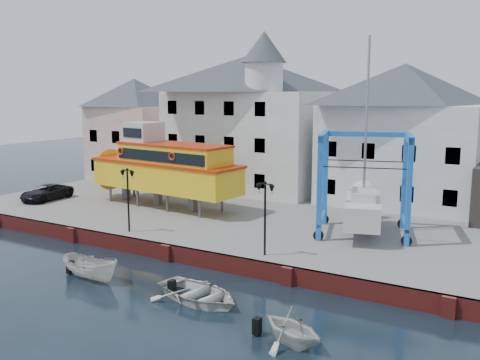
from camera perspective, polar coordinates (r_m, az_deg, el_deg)
The scene contains 14 objects.
ground at distance 32.73m, azimuth -7.81°, elevation -8.54°, with size 140.00×140.00×0.00m, color black.
hardstanding at distance 41.45m, azimuth 1.60°, elevation -3.87°, with size 44.00×22.00×1.00m, color #625F5E.
quay_wall at distance 32.65m, azimuth -7.72°, elevation -7.66°, with size 44.00×0.47×1.00m.
building_pink at distance 56.63m, azimuth -11.09°, elevation 5.35°, with size 8.00×7.00×10.30m.
building_white_main at distance 49.23m, azimuth 0.81°, elevation 6.32°, with size 14.00×8.30×14.00m.
building_white_right at distance 44.73m, azimuth 16.91°, elevation 4.63°, with size 12.00×8.00×11.20m.
lamp_post_left at distance 35.14m, azimuth -11.90°, elevation -0.39°, with size 1.12×0.32×4.20m.
lamp_post_right at distance 29.46m, azimuth 2.70°, elevation -2.09°, with size 1.12×0.32×4.20m.
tour_boat at distance 42.98m, azimuth -8.82°, elevation 1.40°, with size 15.44×5.16×6.60m.
travel_lift at distance 35.59m, azimuth 13.02°, elevation -2.09°, with size 6.86×8.50×12.46m.
van at distance 47.76m, azimuth -19.94°, elevation -1.25°, with size 2.13×4.62×1.29m, color black.
motorboat_a at distance 30.54m, azimuth -15.57°, elevation -10.15°, with size 1.44×3.82×1.48m, color silver.
motorboat_b at distance 26.73m, azimuth -4.46°, elevation -12.71°, with size 3.43×4.80×0.99m, color silver.
motorboat_c at distance 22.65m, azimuth 5.55°, elevation -17.01°, with size 2.64×3.06×1.61m, color silver.
Camera 1 is at (19.36, -24.37, 10.11)m, focal length 40.00 mm.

